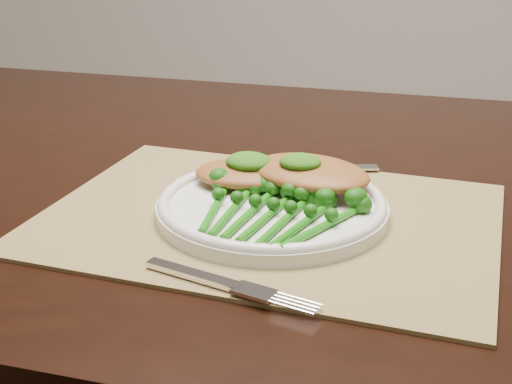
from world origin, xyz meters
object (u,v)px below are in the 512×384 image
(dinner_plate, at_px, (272,206))
(chicken_fillet_left, at_px, (248,173))
(placemat, at_px, (269,218))
(broccolini_bundle, at_px, (266,218))

(dinner_plate, bearing_deg, chicken_fillet_left, 130.17)
(placemat, bearing_deg, chicken_fillet_left, 129.77)
(dinner_plate, bearing_deg, broccolini_bundle, -83.16)
(chicken_fillet_left, bearing_deg, placemat, -65.13)
(placemat, bearing_deg, broccolini_bundle, -76.08)
(placemat, relative_size, broccolini_bundle, 2.69)
(placemat, height_order, chicken_fillet_left, chicken_fillet_left)
(placemat, distance_m, dinner_plate, 0.01)
(placemat, distance_m, chicken_fillet_left, 0.07)
(placemat, xyz_separation_m, broccolini_bundle, (0.01, -0.05, 0.02))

